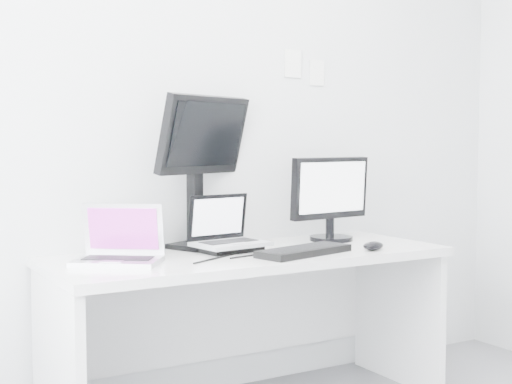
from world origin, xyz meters
The scene contains 11 objects.
back_wall centered at (0.00, 1.60, 1.35)m, with size 3.60×3.60×0.00m, color silver.
desk centered at (0.00, 1.25, 0.36)m, with size 1.80×0.70×0.73m, color silver.
macbook centered at (-0.62, 1.24, 0.86)m, with size 0.34×0.25×0.25m, color #ACACB1.
speaker centered at (-0.45, 1.42, 0.82)m, with size 0.09×0.09×0.19m, color black.
dell_laptop centered at (-0.07, 1.31, 0.86)m, with size 0.31×0.24×0.26m, color #B1B3B8.
rear_monitor centered at (-0.13, 1.50, 1.09)m, with size 0.53×0.19×0.73m, color black.
samsung_monitor centered at (0.54, 1.38, 0.95)m, with size 0.47×0.22×0.43m, color black.
keyboard centered at (0.17, 1.07, 0.75)m, with size 0.46×0.16×0.03m, color black.
mouse centered at (0.51, 1.02, 0.75)m, with size 0.12×0.08×0.04m, color black.
wall_note_0 centered at (0.45, 1.59, 1.62)m, with size 0.10×0.00×0.14m, color white.
wall_note_1 centered at (0.60, 1.59, 1.58)m, with size 0.09×0.00×0.13m, color white.
Camera 1 is at (-1.61, -1.57, 1.23)m, focal length 51.50 mm.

